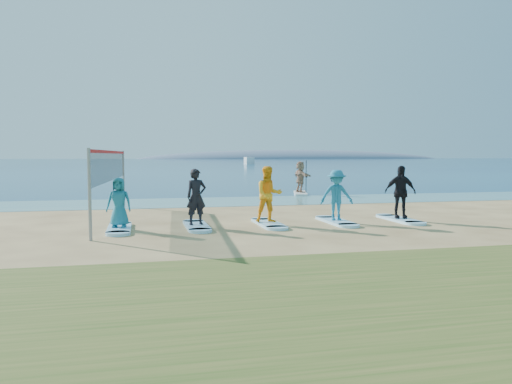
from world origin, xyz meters
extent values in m
plane|color=tan|center=(0.00, 0.00, 0.00)|extent=(600.00, 600.00, 0.00)
plane|color=teal|center=(0.00, 10.50, 0.01)|extent=(600.00, 600.00, 0.00)
plane|color=navy|center=(0.00, 160.00, 0.01)|extent=(600.00, 600.00, 0.00)
ellipsoid|color=slate|center=(95.00, 300.00, 0.00)|extent=(220.00, 56.00, 18.00)
cylinder|color=gray|center=(-6.19, 0.11, 1.25)|extent=(0.09, 0.09, 2.50)
cylinder|color=gray|center=(-5.59, 9.09, 1.25)|extent=(0.09, 0.09, 2.50)
cube|color=black|center=(-5.89, 4.60, 1.90)|extent=(0.64, 8.98, 1.00)
cube|color=red|center=(-5.89, 4.60, 2.42)|extent=(0.67, 8.98, 0.10)
cube|color=silver|center=(4.34, 14.11, 0.06)|extent=(1.49, 3.08, 0.12)
imported|color=tan|center=(4.34, 14.11, 1.04)|extent=(0.85, 1.77, 1.83)
cube|color=silver|center=(22.97, 113.72, 0.00)|extent=(2.33, 5.23, 1.79)
cube|color=#A4DEFE|center=(-5.52, 1.97, 0.04)|extent=(0.70, 2.20, 0.09)
imported|color=#1B6D83|center=(-5.52, 1.97, 0.86)|extent=(0.83, 0.62, 1.54)
cube|color=#A4DEFE|center=(-3.13, 1.97, 0.04)|extent=(0.70, 2.20, 0.09)
imported|color=black|center=(-3.13, 1.97, 0.98)|extent=(0.73, 0.56, 1.79)
cube|color=#A4DEFE|center=(-0.74, 1.97, 0.04)|extent=(0.70, 2.20, 0.09)
imported|color=#FFA91A|center=(-0.74, 1.97, 1.02)|extent=(0.90, 0.71, 1.85)
cube|color=#A4DEFE|center=(1.65, 1.97, 0.04)|extent=(0.70, 2.20, 0.09)
imported|color=teal|center=(1.65, 1.97, 0.95)|extent=(1.21, 0.83, 1.72)
cube|color=#A4DEFE|center=(4.04, 1.97, 0.04)|extent=(0.70, 2.20, 0.09)
imported|color=black|center=(4.04, 1.97, 1.02)|extent=(1.16, 0.69, 1.85)
camera|label=1|loc=(-4.86, -13.88, 2.31)|focal=35.00mm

